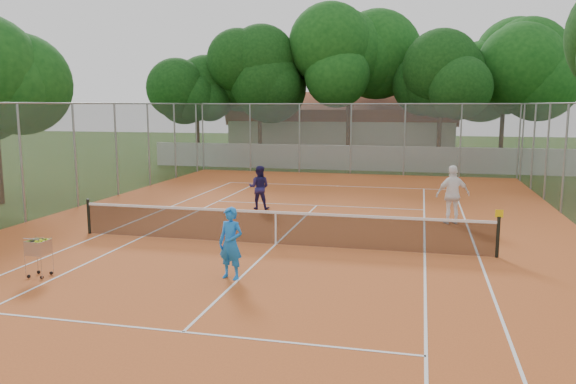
% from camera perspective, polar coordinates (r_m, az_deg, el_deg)
% --- Properties ---
extents(ground, '(120.00, 120.00, 0.00)m').
position_cam_1_polar(ground, '(16.00, -1.25, -5.41)').
color(ground, '#1E3A0F').
rests_on(ground, ground).
extents(court_pad, '(18.00, 34.00, 0.02)m').
position_cam_1_polar(court_pad, '(16.00, -1.25, -5.38)').
color(court_pad, '#C05A25').
rests_on(court_pad, ground).
extents(court_lines, '(10.98, 23.78, 0.01)m').
position_cam_1_polar(court_lines, '(15.99, -1.25, -5.33)').
color(court_lines, white).
rests_on(court_lines, court_pad).
extents(tennis_net, '(11.88, 0.10, 0.98)m').
position_cam_1_polar(tennis_net, '(15.88, -1.25, -3.63)').
color(tennis_net, black).
rests_on(tennis_net, court_pad).
extents(perimeter_fence, '(18.00, 34.00, 4.00)m').
position_cam_1_polar(perimeter_fence, '(15.63, -1.27, 1.71)').
color(perimeter_fence, slate).
rests_on(perimeter_fence, ground).
extents(boundary_wall, '(26.00, 0.30, 1.50)m').
position_cam_1_polar(boundary_wall, '(34.38, 6.78, 3.46)').
color(boundary_wall, silver).
rests_on(boundary_wall, ground).
extents(clubhouse, '(16.40, 9.00, 4.40)m').
position_cam_1_polar(clubhouse, '(44.43, 5.74, 6.56)').
color(clubhouse, beige).
rests_on(clubhouse, ground).
extents(tropical_trees, '(29.00, 19.00, 10.00)m').
position_cam_1_polar(tropical_trees, '(37.22, 7.44, 10.40)').
color(tropical_trees, black).
rests_on(tropical_trees, ground).
extents(player_near, '(0.68, 0.52, 1.65)m').
position_cam_1_polar(player_near, '(12.80, -5.83, -5.20)').
color(player_near, blue).
rests_on(player_near, court_pad).
extents(player_far_left, '(0.85, 0.68, 1.65)m').
position_cam_1_polar(player_far_left, '(21.26, -2.95, 0.47)').
color(player_far_left, '#201B51').
rests_on(player_far_left, court_pad).
extents(player_far_right, '(1.24, 0.84, 1.95)m').
position_cam_1_polar(player_far_right, '(19.36, 16.40, -0.26)').
color(player_far_right, white).
rests_on(player_far_right, court_pad).
extents(ball_hopper, '(0.60, 0.60, 0.95)m').
position_cam_1_polar(ball_hopper, '(14.14, -23.98, -6.04)').
color(ball_hopper, silver).
rests_on(ball_hopper, court_pad).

